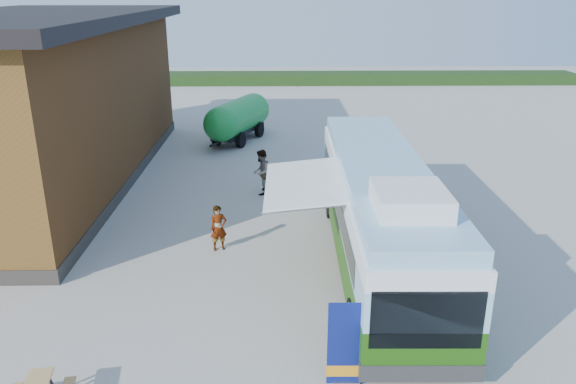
{
  "coord_description": "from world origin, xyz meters",
  "views": [
    {
      "loc": [
        0.2,
        -15.13,
        8.45
      ],
      "look_at": [
        0.54,
        4.25,
        1.4
      ],
      "focal_mm": 35.0,
      "sensor_mm": 36.0,
      "label": 1
    }
  ],
  "objects_px": {
    "bus": "(380,208)",
    "person_a": "(219,228)",
    "person_b": "(261,172)",
    "slurry_tanker": "(238,117)",
    "banner": "(347,351)"
  },
  "relations": [
    {
      "from": "slurry_tanker",
      "to": "person_a",
      "type": "bearing_deg",
      "value": -66.96
    },
    {
      "from": "bus",
      "to": "person_a",
      "type": "height_order",
      "value": "bus"
    },
    {
      "from": "person_a",
      "to": "slurry_tanker",
      "type": "relative_size",
      "value": 0.26
    },
    {
      "from": "bus",
      "to": "banner",
      "type": "bearing_deg",
      "value": -105.05
    },
    {
      "from": "bus",
      "to": "person_b",
      "type": "distance_m",
      "value": 7.73
    },
    {
      "from": "bus",
      "to": "slurry_tanker",
      "type": "bearing_deg",
      "value": 110.33
    },
    {
      "from": "banner",
      "to": "person_a",
      "type": "distance_m",
      "value": 7.87
    },
    {
      "from": "bus",
      "to": "banner",
      "type": "height_order",
      "value": "bus"
    },
    {
      "from": "bus",
      "to": "banner",
      "type": "relative_size",
      "value": 6.21
    },
    {
      "from": "bus",
      "to": "person_b",
      "type": "relative_size",
      "value": 6.58
    },
    {
      "from": "person_a",
      "to": "slurry_tanker",
      "type": "bearing_deg",
      "value": 71.43
    },
    {
      "from": "person_a",
      "to": "person_b",
      "type": "height_order",
      "value": "person_b"
    },
    {
      "from": "person_a",
      "to": "person_b",
      "type": "xyz_separation_m",
      "value": [
        1.3,
        5.54,
        0.19
      ]
    },
    {
      "from": "banner",
      "to": "person_a",
      "type": "relative_size",
      "value": 1.31
    },
    {
      "from": "bus",
      "to": "person_a",
      "type": "relative_size",
      "value": 8.15
    }
  ]
}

